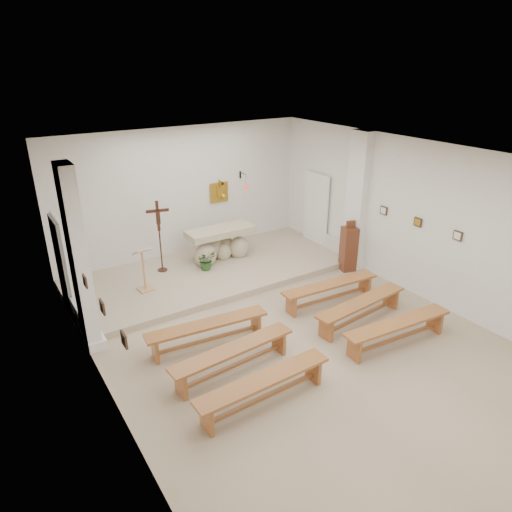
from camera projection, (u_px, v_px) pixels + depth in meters
ground at (296, 340)px, 8.90m from camera, size 7.00×10.00×0.00m
wall_left at (104, 311)px, 6.47m from camera, size 0.02×10.00×3.50m
wall_right at (426, 223)px, 9.94m from camera, size 0.02×10.00×3.50m
wall_back at (183, 194)px, 12.05m from camera, size 7.00×0.02×3.50m
ceiling at (303, 161)px, 7.51m from camera, size 7.00×10.00×0.02m
sanctuary_platform at (212, 272)px, 11.57m from camera, size 6.98×3.00×0.15m
pilaster_left at (79, 261)px, 8.07m from camera, size 0.26×0.55×3.50m
pilaster_right at (357, 202)px, 11.42m from camera, size 0.26×0.55×3.50m
gold_wall_relief at (219, 192)px, 12.59m from camera, size 0.55×0.04×0.55m
sanctuary_lamp at (245, 185)px, 12.68m from camera, size 0.11×0.36×0.44m
station_frame_left_front at (124, 340)px, 5.87m from camera, size 0.03×0.20×0.20m
station_frame_left_mid at (102, 307)px, 6.64m from camera, size 0.03×0.20×0.20m
station_frame_left_rear at (85, 281)px, 7.41m from camera, size 0.03×0.20×0.20m
station_frame_right_front at (458, 236)px, 9.32m from camera, size 0.03×0.20×0.20m
station_frame_right_mid at (418, 222)px, 10.09m from camera, size 0.03×0.20×0.20m
station_frame_right_rear at (384, 210)px, 10.86m from camera, size 0.03×0.20×0.20m
radiator_left at (79, 317)px, 9.17m from camera, size 0.10×0.85×0.52m
radiator_right at (336, 247)px, 12.58m from camera, size 0.10×0.85×0.52m
altar at (220, 246)px, 12.02m from camera, size 1.80×0.84×0.93m
lectern at (144, 269)px, 10.30m from camera, size 0.41×0.36×1.06m
crucifix_stand at (159, 231)px, 11.05m from camera, size 0.54×0.24×1.81m
potted_plant at (206, 260)px, 11.43m from camera, size 0.50×0.44×0.53m
donation_pedestal at (349, 248)px, 11.64m from camera, size 0.45×0.45×1.34m
bench_left_front at (208, 329)px, 8.58m from camera, size 2.39×0.62×0.50m
bench_right_front at (330, 288)px, 10.10m from camera, size 2.38×0.54×0.50m
bench_left_second at (233, 354)px, 7.85m from camera, size 2.38×0.53×0.50m
bench_right_second at (361, 306)px, 9.36m from camera, size 2.39×0.60×0.50m
bench_left_third at (264, 385)px, 7.11m from camera, size 2.37×0.43×0.50m
bench_right_third at (397, 327)px, 8.62m from camera, size 2.38×0.57×0.50m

